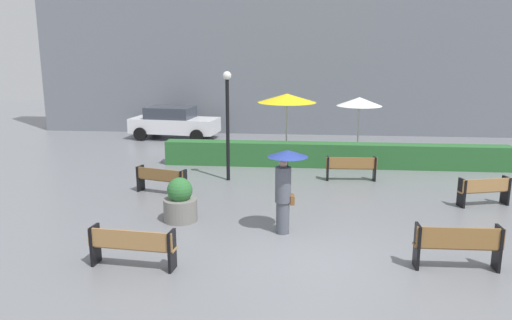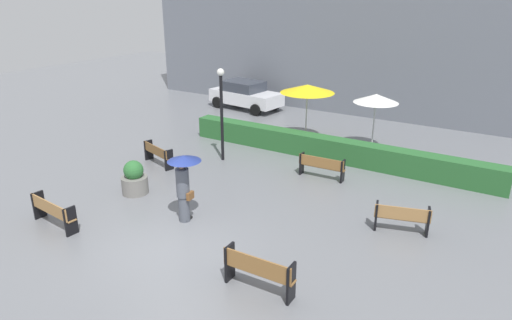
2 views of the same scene
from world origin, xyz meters
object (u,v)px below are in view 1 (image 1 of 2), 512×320
object	(u,v)px
bench_far_left	(161,179)
patio_umbrella_yellow	(287,98)
bench_near_right	(458,244)
pedestrian_with_umbrella	(285,180)
bench_back_row	(351,166)
bench_near_left	(132,245)
bench_far_right	(485,190)
parked_car	(174,122)
patio_umbrella_white	(359,102)
lamp_post	(228,114)
planter_pot	(180,202)

from	to	relation	value
bench_far_left	patio_umbrella_yellow	xyz separation A→B (m)	(3.65, 5.55, 1.94)
bench_near_right	pedestrian_with_umbrella	world-z (taller)	pedestrian_with_umbrella
bench_far_left	pedestrian_with_umbrella	distance (m)	4.98
bench_back_row	bench_near_left	distance (m)	8.89
bench_far_right	parked_car	xyz separation A→B (m)	(-11.46, 9.66, 0.34)
patio_umbrella_yellow	patio_umbrella_white	size ratio (longest dim) A/B	1.06
patio_umbrella_white	bench_far_right	bearing A→B (deg)	-65.14
bench_far_right	lamp_post	size ratio (longest dim) A/B	0.42
bench_near_left	planter_pot	xyz separation A→B (m)	(0.29, 2.87, 0.00)
planter_pot	patio_umbrella_yellow	xyz separation A→B (m)	(2.46, 7.90, 1.92)
patio_umbrella_yellow	parked_car	world-z (taller)	patio_umbrella_yellow
bench_back_row	lamp_post	xyz separation A→B (m)	(-4.13, -0.32, 1.77)
patio_umbrella_white	planter_pot	bearing A→B (deg)	-122.94
bench_far_left	bench_near_left	world-z (taller)	bench_near_left
bench_far_right	bench_back_row	bearing A→B (deg)	145.26
bench_far_right	patio_umbrella_yellow	world-z (taller)	patio_umbrella_yellow
bench_far_left	bench_back_row	bearing A→B (deg)	19.42
planter_pot	patio_umbrella_yellow	size ratio (longest dim) A/B	0.44
bench_near_right	bench_near_left	bearing A→B (deg)	-175.34
bench_near_right	bench_far_left	size ratio (longest dim) A/B	1.02
pedestrian_with_umbrella	bench_near_left	bearing A→B (deg)	-143.21
bench_far_right	bench_near_left	size ratio (longest dim) A/B	0.84
bench_back_row	parked_car	distance (m)	10.76
planter_pot	bench_back_row	bearing A→B (deg)	43.05
patio_umbrella_yellow	patio_umbrella_white	bearing A→B (deg)	7.44
lamp_post	bench_back_row	bearing A→B (deg)	4.38
bench_far_right	parked_car	world-z (taller)	parked_car
bench_back_row	planter_pot	xyz separation A→B (m)	(-4.76, -4.45, 0.01)
bench_far_left	patio_umbrella_yellow	distance (m)	6.92
bench_far_right	parked_car	size ratio (longest dim) A/B	0.35
bench_near_right	lamp_post	distance (m)	8.74
bench_near_right	pedestrian_with_umbrella	distance (m)	4.01
lamp_post	patio_umbrella_white	distance (m)	6.29
parked_car	bench_near_right	bearing A→B (deg)	-56.02
pedestrian_with_umbrella	patio_umbrella_yellow	bearing A→B (deg)	91.67
patio_umbrella_yellow	parked_car	bearing A→B (deg)	146.26
bench_far_left	lamp_post	distance (m)	3.10
pedestrian_with_umbrella	planter_pot	distance (m)	2.90
bench_near_right	patio_umbrella_white	world-z (taller)	patio_umbrella_white
bench_far_left	planter_pot	bearing A→B (deg)	-63.31
bench_near_right	patio_umbrella_yellow	size ratio (longest dim) A/B	0.66
lamp_post	patio_umbrella_yellow	xyz separation A→B (m)	(1.83, 3.77, 0.16)
bench_far_left	patio_umbrella_yellow	world-z (taller)	patio_umbrella_yellow
pedestrian_with_umbrella	parked_car	distance (m)	13.66
bench_near_left	lamp_post	xyz separation A→B (m)	(0.92, 7.00, 1.76)
bench_back_row	bench_far_right	distance (m)	4.26
bench_far_right	lamp_post	xyz separation A→B (m)	(-7.63, 2.11, 1.78)
bench_near_right	lamp_post	xyz separation A→B (m)	(-5.62, 6.47, 1.71)
bench_back_row	patio_umbrella_white	distance (m)	4.27
bench_far_right	planter_pot	size ratio (longest dim) A/B	1.33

